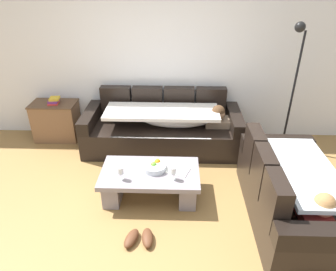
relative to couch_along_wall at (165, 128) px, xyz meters
name	(u,v)px	position (x,y,z in m)	size (l,w,h in m)	color
ground_plane	(142,217)	(-0.19, -1.62, -0.33)	(14.00, 14.00, 0.00)	olive
back_wall	(154,55)	(-0.19, 0.53, 1.02)	(9.00, 0.10, 2.70)	white
couch_along_wall	(165,128)	(0.00, 0.00, 0.00)	(2.41, 0.92, 0.88)	black
couch_near_window	(292,194)	(1.49, -1.56, 0.00)	(0.92, 1.77, 0.88)	black
coffee_table	(150,181)	(-0.13, -1.23, -0.09)	(1.20, 0.68, 0.38)	gray
fruit_bowl	(155,167)	(-0.07, -1.19, 0.09)	(0.28, 0.28, 0.10)	silver
wine_glass_near_left	(121,171)	(-0.45, -1.40, 0.17)	(0.07, 0.07, 0.17)	silver
wine_glass_near_right	(173,171)	(0.16, -1.38, 0.17)	(0.07, 0.07, 0.17)	silver
open_magazine	(177,170)	(0.20, -1.21, 0.06)	(0.28, 0.21, 0.01)	white
side_cabinet	(57,121)	(-1.81, 0.23, -0.01)	(0.72, 0.44, 0.64)	brown
book_stack_on_cabinet	(54,101)	(-1.79, 0.23, 0.35)	(0.19, 0.23, 0.09)	red
floor_lamp	(292,82)	(1.84, -0.01, 0.79)	(0.33, 0.31, 1.95)	black
pair_of_shoes	(139,238)	(-0.19, -1.98, -0.28)	(0.34, 0.30, 0.09)	#59331E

